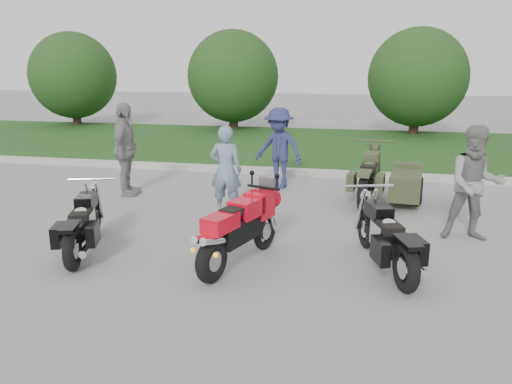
% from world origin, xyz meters
% --- Properties ---
extents(ground, '(80.00, 80.00, 0.00)m').
position_xyz_m(ground, '(0.00, 0.00, 0.00)').
color(ground, gray).
rests_on(ground, ground).
extents(curb, '(60.00, 0.30, 0.15)m').
position_xyz_m(curb, '(0.00, 6.00, 0.07)').
color(curb, '#B2B0A8').
rests_on(curb, ground).
extents(grass_strip, '(60.00, 8.00, 0.14)m').
position_xyz_m(grass_strip, '(0.00, 10.15, 0.07)').
color(grass_strip, '#345D20').
rests_on(grass_strip, ground).
extents(tree_far_left, '(3.60, 3.60, 4.00)m').
position_xyz_m(tree_far_left, '(-10.00, 13.50, 2.19)').
color(tree_far_left, '#3F2B1C').
rests_on(tree_far_left, ground).
extents(tree_mid_left, '(3.60, 3.60, 4.00)m').
position_xyz_m(tree_mid_left, '(-3.00, 13.50, 2.19)').
color(tree_mid_left, '#3F2B1C').
rests_on(tree_mid_left, ground).
extents(tree_mid_right, '(3.60, 3.60, 4.00)m').
position_xyz_m(tree_mid_right, '(4.00, 13.50, 2.19)').
color(tree_mid_right, '#3F2B1C').
rests_on(tree_mid_right, ground).
extents(sportbike_red, '(0.79, 1.89, 0.93)m').
position_xyz_m(sportbike_red, '(0.51, 0.14, 0.54)').
color(sportbike_red, black).
rests_on(sportbike_red, ground).
extents(cruiser_left, '(0.81, 1.99, 0.79)m').
position_xyz_m(cruiser_left, '(-1.83, 0.13, 0.40)').
color(cruiser_left, black).
rests_on(cruiser_left, ground).
extents(cruiser_right, '(0.83, 2.07, 0.82)m').
position_xyz_m(cruiser_right, '(2.49, 0.40, 0.42)').
color(cruiser_right, black).
rests_on(cruiser_right, ground).
extents(cruiser_sidecar, '(1.33, 2.40, 0.92)m').
position_xyz_m(cruiser_sidecar, '(2.69, 3.86, 0.43)').
color(cruiser_sidecar, black).
rests_on(cruiser_sidecar, ground).
extents(person_stripe, '(0.60, 0.40, 1.63)m').
position_xyz_m(person_stripe, '(-0.32, 2.52, 0.82)').
color(person_stripe, gray).
rests_on(person_stripe, ground).
extents(person_grey, '(0.89, 0.70, 1.80)m').
position_xyz_m(person_grey, '(3.84, 1.93, 0.90)').
color(person_grey, gray).
rests_on(person_grey, ground).
extents(person_denim, '(1.30, 1.01, 1.78)m').
position_xyz_m(person_denim, '(0.31, 4.66, 0.89)').
color(person_denim, navy).
rests_on(person_denim, ground).
extents(person_back, '(0.62, 1.19, 1.94)m').
position_xyz_m(person_back, '(-2.70, 3.35, 0.97)').
color(person_back, gray).
rests_on(person_back, ground).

